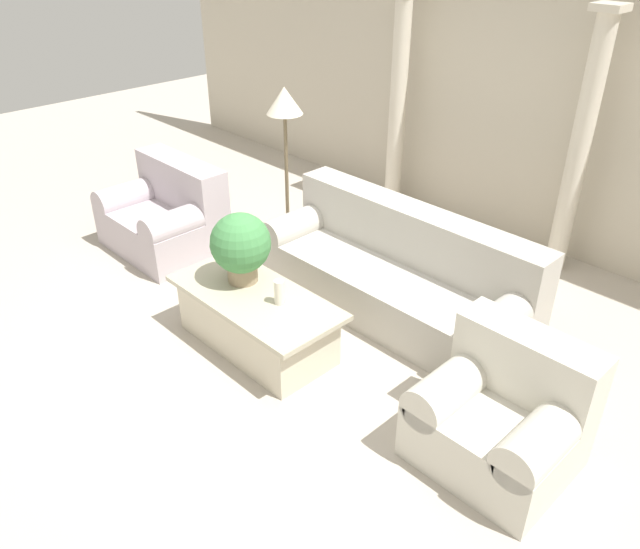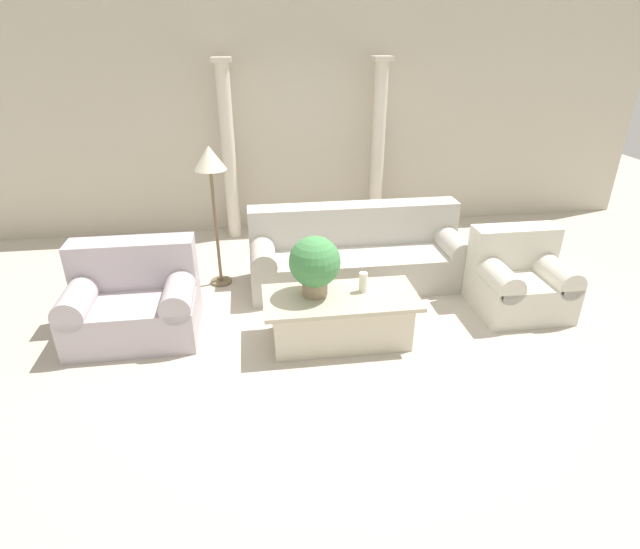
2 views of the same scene
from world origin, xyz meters
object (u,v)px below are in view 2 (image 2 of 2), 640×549
at_px(loveseat, 134,299).
at_px(floor_lamp, 210,169).
at_px(potted_plant, 315,263).
at_px(armchair, 519,278).
at_px(coffee_table, 340,317).
at_px(sofa_long, 357,254).

relative_size(loveseat, floor_lamp, 0.74).
relative_size(potted_plant, armchair, 0.63).
distance_m(coffee_table, armchair, 1.97).
distance_m(loveseat, potted_plant, 1.78).
bearing_deg(coffee_table, potted_plant, 163.02).
xyz_separation_m(sofa_long, floor_lamp, (-1.56, 0.17, 1.00)).
distance_m(sofa_long, floor_lamp, 1.86).
height_order(floor_lamp, armchair, floor_lamp).
height_order(loveseat, coffee_table, loveseat).
bearing_deg(armchair, potted_plant, -172.74).
xyz_separation_m(loveseat, coffee_table, (1.92, -0.42, -0.11)).
bearing_deg(armchair, sofa_long, 151.19).
distance_m(sofa_long, armchair, 1.75).
distance_m(coffee_table, floor_lamp, 2.10).
bearing_deg(armchair, loveseat, 178.86).
bearing_deg(potted_plant, coffee_table, -16.98).
bearing_deg(floor_lamp, coffee_table, -49.47).
bearing_deg(coffee_table, armchair, 10.12).
bearing_deg(sofa_long, loveseat, -161.73).
xyz_separation_m(potted_plant, armchair, (2.17, 0.28, -0.44)).
height_order(coffee_table, armchair, armchair).
bearing_deg(potted_plant, armchair, 7.26).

